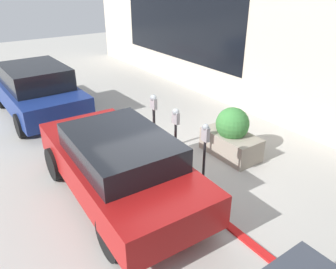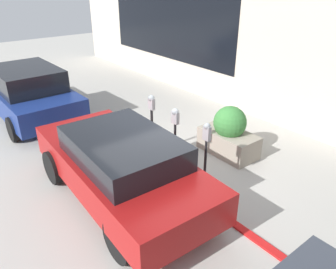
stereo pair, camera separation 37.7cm
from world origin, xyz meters
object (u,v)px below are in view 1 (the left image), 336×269
Objects in this scene: parking_meter_nearest at (205,142)px; parked_car_middle at (118,163)px; parking_meter_middle at (154,112)px; planter_box at (231,135)px; parked_car_rear at (37,90)px; parking_meter_second at (176,125)px.

parked_car_middle is at bearing 67.22° from parking_meter_nearest.
parking_meter_middle is 2.07m from parked_car_middle.
parked_car_middle is at bearing 89.38° from planter_box.
parking_meter_nearest is 0.32× the size of parked_car_rear.
parking_meter_nearest is 0.99× the size of planter_box.
parking_meter_nearest is 6.48m from parked_car_rear.
parking_meter_second is 0.93m from parking_meter_middle.
parking_meter_middle is 0.34× the size of parked_car_middle.
parking_meter_second is 0.32× the size of parked_car_middle.
planter_box is at bearing -65.86° from parking_meter_nearest.
parking_meter_nearest reaches higher than parked_car_middle.
parked_car_rear is at bearing 2.93° from parked_car_middle.
parking_meter_nearest is at bearing 114.14° from planter_box.
planter_box is 0.32× the size of parked_car_middle.
parking_meter_nearest is 1.83m from parked_car_middle.
planter_box is (0.67, -1.49, -0.53)m from parking_meter_nearest.
parking_meter_second is at bearing 77.50° from planter_box.
parking_meter_nearest is 0.99× the size of parking_meter_second.
parked_car_rear is (6.23, 1.76, -0.22)m from parking_meter_nearest.
parking_meter_second is 1.00× the size of planter_box.
parked_car_rear reaches higher than parked_car_middle.
parked_car_rear is (5.53, 0.10, 0.06)m from parked_car_middle.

